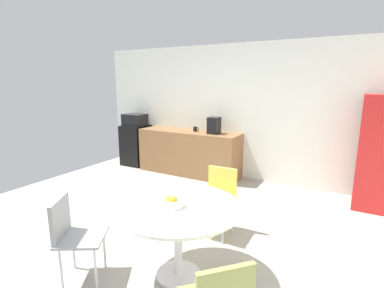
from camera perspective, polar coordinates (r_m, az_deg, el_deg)
name	(u,v)px	position (r m, az deg, el deg)	size (l,w,h in m)	color
ground_plane	(133,242)	(3.80, -11.42, -18.12)	(6.00, 6.00, 0.00)	#9E998E
wall_back	(231,112)	(5.89, 7.61, 6.22)	(6.00, 0.10, 2.60)	silver
counter_block	(189,152)	(6.07, -0.61, -1.67)	(2.14, 0.60, 0.90)	brown
mini_fridge	(136,145)	(6.87, -10.88, -0.18)	(0.54, 0.54, 0.91)	black
microwave	(135,120)	(6.78, -11.07, 4.67)	(0.48, 0.38, 0.26)	black
locker_cabinet	(381,154)	(5.10, 32.86, -1.60)	(0.60, 0.50, 1.72)	#B21E1E
round_table	(178,217)	(2.87, -2.76, -14.03)	(1.20, 1.20, 0.76)	silver
chair_yellow	(219,193)	(3.75, 5.36, -9.44)	(0.43, 0.43, 0.83)	silver
chair_gray	(71,229)	(3.11, -22.50, -15.08)	(0.58, 0.58, 0.83)	silver
fruit_bowl	(172,202)	(2.77, -3.82, -11.19)	(0.21, 0.21, 0.11)	silver
mug_white	(195,129)	(5.94, 0.66, 2.94)	(0.13, 0.08, 0.09)	black
coffee_maker	(214,125)	(5.69, 4.31, 3.64)	(0.20, 0.24, 0.32)	black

